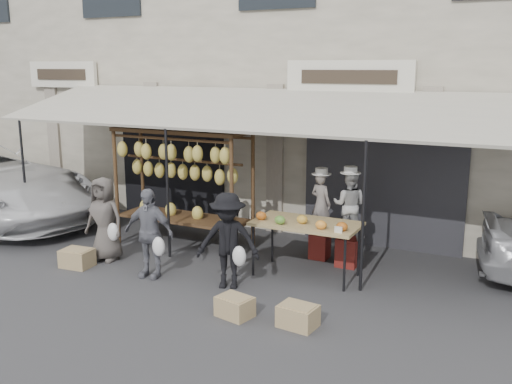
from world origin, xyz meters
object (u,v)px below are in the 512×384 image
customer_left (105,219)px  customer_mid (149,233)px  vendor_left (321,204)px  crate_far (77,258)px  banana_rack (181,165)px  crate_near_a (235,307)px  vendor_right (349,205)px  customer_right (228,241)px  produce_table (305,225)px  crate_near_b (298,316)px

customer_left → customer_mid: (1.18, -0.32, -0.01)m
vendor_left → crate_far: (-3.54, -2.26, -0.85)m
banana_rack → crate_near_a: 3.57m
vendor_left → crate_near_a: (-0.19, -2.80, -0.86)m
crate_near_a → customer_left: bearing=161.6°
vendor_right → customer_left: size_ratio=0.78×
vendor_left → customer_right: (-0.79, -1.91, -0.25)m
vendor_right → customer_right: vendor_right is taller
banana_rack → customer_right: bearing=-38.4°
banana_rack → crate_far: (-1.00, -1.74, -1.42)m
vendor_left → customer_left: size_ratio=0.75×
crate_near_a → crate_far: size_ratio=0.92×
vendor_right → customer_mid: bearing=28.9°
customer_mid → customer_right: customer_right is taller
customer_left → customer_mid: size_ratio=1.01×
customer_mid → vendor_right: bearing=28.4°
produce_table → crate_near_b: produce_table is taller
crate_near_b → banana_rack: bearing=146.1°
customer_right → crate_near_a: (0.60, -0.88, -0.61)m
vendor_right → crate_far: 4.70m
produce_table → customer_mid: 2.51m
crate_near_b → crate_near_a: bearing=-173.9°
vendor_right → crate_near_a: size_ratio=2.49×
customer_right → crate_far: 2.84m
produce_table → vendor_left: bearing=95.5°
vendor_left → crate_near_b: 2.92m
vendor_left → crate_near_b: size_ratio=2.29×
customer_left → produce_table: bearing=8.8°
crate_near_b → crate_far: 4.26m
vendor_right → crate_near_a: bearing=67.9°
banana_rack → customer_mid: size_ratio=1.78×
customer_mid → crate_far: 1.51m
customer_right → crate_near_b: 1.78m
crate_near_b → crate_far: size_ratio=0.96×
customer_right → crate_near_b: bearing=-47.3°
customer_right → vendor_left: bearing=48.3°
crate_near_a → crate_near_b: bearing=6.1°
produce_table → customer_left: bearing=-166.9°
banana_rack → crate_near_a: bearing=-44.1°
produce_table → vendor_right: bearing=59.0°
produce_table → customer_right: bearing=-132.4°
banana_rack → crate_far: 2.45m
vendor_left → crate_far: size_ratio=2.20×
vendor_left → customer_mid: bearing=62.7°
banana_rack → vendor_right: 3.17m
customer_mid → crate_near_b: customer_mid is taller
vendor_left → crate_near_a: vendor_left is taller
vendor_left → vendor_right: size_ratio=0.96×
crate_near_a → crate_far: 3.39m
customer_right → crate_near_a: size_ratio=3.22×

